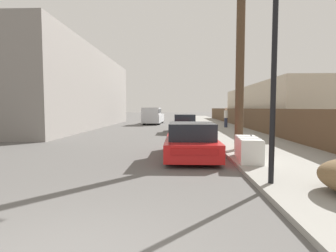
{
  "coord_description": "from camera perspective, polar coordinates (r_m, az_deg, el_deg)",
  "views": [
    {
      "loc": [
        1.41,
        -2.46,
        1.81
      ],
      "look_at": [
        1.03,
        7.84,
        1.11
      ],
      "focal_mm": 28.0,
      "sensor_mm": 36.0,
      "label": 1
    }
  ],
  "objects": [
    {
      "name": "pedestrian",
      "position": [
        23.56,
        12.5,
        1.89
      ],
      "size": [
        0.34,
        0.34,
        1.73
      ],
      "color": "#282D42",
      "rests_on": "sidewalk_curb"
    },
    {
      "name": "building_right_house",
      "position": [
        27.12,
        22.76,
        3.91
      ],
      "size": [
        6.0,
        18.62,
        3.89
      ],
      "primitive_type": "cube",
      "color": "beige",
      "rests_on": "ground"
    },
    {
      "name": "sidewalk_curb",
      "position": [
        26.31,
        10.64,
        0.04
      ],
      "size": [
        4.2,
        63.0,
        0.12
      ],
      "primitive_type": "cube",
      "color": "gray",
      "rests_on": "ground"
    },
    {
      "name": "wooden_fence",
      "position": [
        24.17,
        16.13,
        1.72
      ],
      "size": [
        0.08,
        42.78,
        1.65
      ],
      "primitive_type": "cube",
      "color": "brown",
      "rests_on": "sidewalk_curb"
    },
    {
      "name": "utility_pole",
      "position": [
        11.22,
        15.45,
        14.33
      ],
      "size": [
        1.8,
        0.34,
        7.32
      ],
      "color": "#4C3826",
      "rests_on": "sidewalk_curb"
    },
    {
      "name": "pickup_truck",
      "position": [
        29.69,
        -3.3,
        2.21
      ],
      "size": [
        2.14,
        5.88,
        1.86
      ],
      "rotation": [
        0.0,
        0.0,
        3.1
      ],
      "color": "silver",
      "rests_on": "ground"
    },
    {
      "name": "discarded_fridge",
      "position": [
        9.01,
        17.03,
        -4.72
      ],
      "size": [
        0.86,
        1.88,
        0.76
      ],
      "rotation": [
        0.0,
        0.0,
        -0.1
      ],
      "color": "silver",
      "rests_on": "sidewalk_curb"
    },
    {
      "name": "car_parked_mid",
      "position": [
        19.72,
        3.56,
        0.49
      ],
      "size": [
        1.79,
        4.17,
        1.35
      ],
      "rotation": [
        0.0,
        0.0,
        0.02
      ],
      "color": "gray",
      "rests_on": "ground"
    },
    {
      "name": "street_lamp",
      "position": [
        6.34,
        22.08,
        12.03
      ],
      "size": [
        0.26,
        0.26,
        4.49
      ],
      "color": "black",
      "rests_on": "sidewalk_curb"
    },
    {
      "name": "building_left_block",
      "position": [
        26.73,
        -21.25,
        7.24
      ],
      "size": [
        7.0,
        21.88,
        6.96
      ],
      "primitive_type": "cube",
      "color": "gray",
      "rests_on": "ground"
    },
    {
      "name": "parked_sports_car_red",
      "position": [
        9.61,
        5.03,
        -3.44
      ],
      "size": [
        1.84,
        4.05,
        1.29
      ],
      "rotation": [
        0.0,
        0.0,
        0.0
      ],
      "color": "red",
      "rests_on": "ground"
    }
  ]
}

